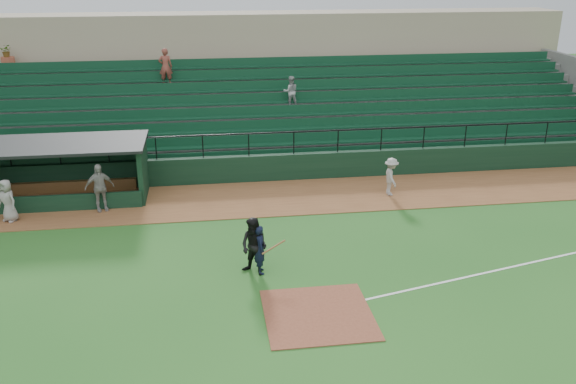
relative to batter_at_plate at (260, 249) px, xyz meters
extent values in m
plane|color=#235A1D|center=(1.35, -1.69, -0.81)|extent=(90.00, 90.00, 0.00)
cube|color=brown|center=(1.35, 6.31, -0.79)|extent=(40.00, 4.00, 0.03)
cube|color=brown|center=(1.35, -2.69, -0.79)|extent=(3.00, 3.00, 0.03)
cube|color=white|center=(9.35, -0.49, -0.80)|extent=(17.49, 4.44, 0.01)
cube|color=black|center=(1.35, 8.51, -0.21)|extent=(36.00, 0.35, 1.20)
cylinder|color=black|center=(1.35, 8.51, 1.39)|extent=(36.00, 0.06, 0.06)
cube|color=slate|center=(1.35, 13.41, 0.99)|extent=(36.00, 9.00, 3.60)
cube|color=#103D25|center=(1.35, 12.91, 1.44)|extent=(34.56, 8.00, 4.05)
cube|color=tan|center=(1.35, 19.91, 2.39)|extent=(38.00, 3.00, 6.40)
cube|color=slate|center=(1.35, 17.91, 2.89)|extent=(36.00, 2.00, 0.20)
cylinder|color=#A55138|center=(-11.86, 17.81, 3.29)|extent=(0.70, 0.70, 0.60)
imported|color=#2D5923|center=(-11.86, 17.81, 3.92)|extent=(0.59, 0.51, 0.66)
imported|color=#A3A3A3|center=(2.89, 13.21, 2.22)|extent=(0.76, 0.59, 1.57)
imported|color=brown|center=(-3.38, 15.21, 3.30)|extent=(0.70, 0.46, 1.91)
cube|color=black|center=(-8.40, 8.71, 0.34)|extent=(8.50, 0.20, 2.30)
cube|color=black|center=(-4.15, 7.41, 0.34)|extent=(0.20, 2.60, 2.30)
cube|color=black|center=(-8.40, 7.41, 1.55)|extent=(8.90, 3.20, 0.12)
cube|color=olive|center=(-8.40, 8.31, -0.56)|extent=(7.65, 0.40, 0.50)
cube|color=black|center=(-8.40, 6.06, -0.46)|extent=(8.50, 0.12, 0.70)
imported|color=black|center=(0.00, 0.00, 0.00)|extent=(0.42, 0.61, 1.61)
cylinder|color=olive|center=(0.40, -0.20, 0.14)|extent=(0.79, 0.34, 0.35)
imported|color=black|center=(-0.20, -0.05, 0.13)|extent=(1.16, 1.12, 1.88)
imported|color=#A6A19B|center=(6.07, 5.95, 0.02)|extent=(0.60, 1.04, 1.60)
imported|color=gray|center=(-5.71, 5.88, 0.18)|extent=(1.22, 0.81, 1.92)
imported|color=#9B9691|center=(-8.99, 5.33, 0.04)|extent=(0.96, 0.89, 1.64)
camera|label=1|loc=(-1.54, -16.99, 8.45)|focal=37.75mm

